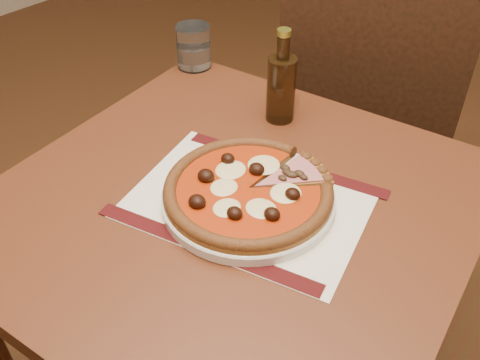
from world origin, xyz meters
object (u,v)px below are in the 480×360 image
(chair_far, at_px, (365,111))
(water_glass, at_px, (194,47))
(table, at_px, (233,239))
(bottle, at_px, (281,86))
(plate, at_px, (248,198))
(pizza, at_px, (248,189))

(chair_far, bearing_deg, water_glass, 29.66)
(table, bearing_deg, bottle, 109.25)
(table, relative_size, bottle, 4.39)
(table, relative_size, water_glass, 8.55)
(table, height_order, chair_far, chair_far)
(plate, bearing_deg, chair_far, 100.06)
(table, height_order, water_glass, water_glass)
(plate, bearing_deg, water_glass, 143.75)
(pizza, bearing_deg, table, -162.94)
(plate, height_order, water_glass, water_glass)
(chair_far, height_order, pizza, chair_far)
(pizza, xyz_separation_m, bottle, (-0.12, 0.25, 0.05))
(water_glass, height_order, bottle, bottle)
(plate, distance_m, pizza, 0.02)
(plate, height_order, bottle, bottle)
(table, height_order, pizza, pizza)
(plate, bearing_deg, bottle, 115.19)
(table, xyz_separation_m, plate, (0.03, 0.01, 0.11))
(table, bearing_deg, pizza, 17.06)
(pizza, xyz_separation_m, water_glass, (-0.42, 0.31, 0.02))
(pizza, relative_size, bottle, 1.46)
(pizza, relative_size, water_glass, 2.85)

